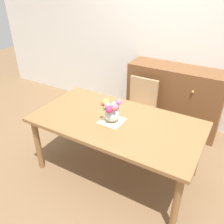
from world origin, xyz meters
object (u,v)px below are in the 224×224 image
dresser (174,99)px  chair_far (140,105)px  dining_table (116,126)px  flower_vase (111,111)px

dresser → chair_far: bearing=-125.2°
dining_table → chair_far: size_ratio=2.09×
dining_table → chair_far: chair_far is taller
chair_far → flower_vase: bearing=93.2°
chair_far → dresser: bearing=-125.2°
dining_table → dresser: (0.26, 1.33, -0.17)m
dining_table → dresser: 1.37m
chair_far → flower_vase: (0.05, -0.89, 0.36)m
chair_far → dresser: dresser is taller
chair_far → dresser: (0.35, 0.49, -0.02)m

